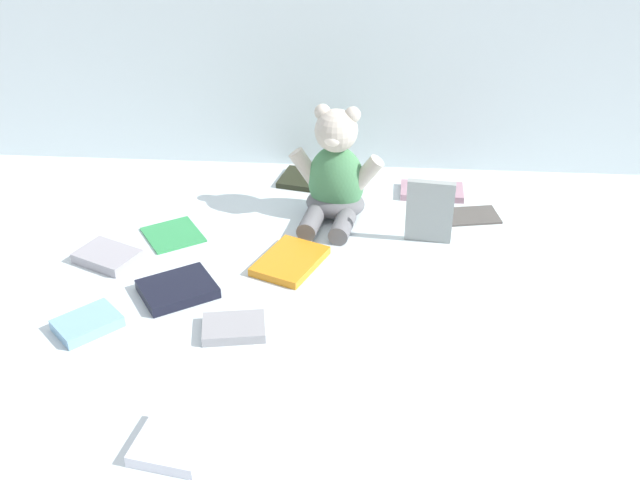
% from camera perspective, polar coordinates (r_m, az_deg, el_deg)
% --- Properties ---
extents(ground_plane, '(3.20, 3.20, 0.00)m').
position_cam_1_polar(ground_plane, '(1.41, 0.07, -1.36)').
color(ground_plane, silver).
extents(backdrop_drape, '(1.84, 0.03, 0.70)m').
position_cam_1_polar(backdrop_drape, '(1.65, 1.15, 16.79)').
color(backdrop_drape, silver).
rests_on(backdrop_drape, ground_plane).
extents(teddy_bear, '(0.19, 0.18, 0.23)m').
position_cam_1_polar(teddy_bear, '(1.51, 1.16, 4.73)').
color(teddy_bear, '#4C8C59').
rests_on(teddy_bear, ground_plane).
extents(book_case_0, '(0.09, 0.04, 0.13)m').
position_cam_1_polar(book_case_0, '(1.44, 8.24, 2.12)').
color(book_case_0, '#969E9D').
rests_on(book_case_0, ground_plane).
extents(book_case_1, '(0.16, 0.15, 0.02)m').
position_cam_1_polar(book_case_1, '(1.33, -10.66, -3.64)').
color(book_case_1, black).
rests_on(book_case_1, ground_plane).
extents(book_case_2, '(0.13, 0.12, 0.02)m').
position_cam_1_polar(book_case_2, '(1.45, -15.70, -1.20)').
color(book_case_2, '#9F9BA4').
rests_on(book_case_2, ground_plane).
extents(book_case_3, '(0.14, 0.08, 0.01)m').
position_cam_1_polar(book_case_3, '(1.65, 8.40, 3.65)').
color(book_case_3, '#A87C8D').
rests_on(book_case_3, ground_plane).
extents(book_case_4, '(0.11, 0.11, 0.02)m').
position_cam_1_polar(book_case_4, '(1.06, -11.03, -14.77)').
color(book_case_4, white).
rests_on(book_case_4, ground_plane).
extents(book_case_5, '(0.11, 0.11, 0.01)m').
position_cam_1_polar(book_case_5, '(1.68, -1.36, 4.62)').
color(book_case_5, black).
rests_on(book_case_5, ground_plane).
extents(book_case_6, '(0.11, 0.09, 0.02)m').
position_cam_1_polar(book_case_6, '(1.23, -6.50, -6.58)').
color(book_case_6, '#96969B').
rests_on(book_case_6, ground_plane).
extents(book_case_7, '(0.13, 0.09, 0.01)m').
position_cam_1_polar(book_case_7, '(1.57, 11.15, 1.86)').
color(book_case_7, '#504B46').
rests_on(book_case_7, ground_plane).
extents(book_case_8, '(0.12, 0.12, 0.02)m').
position_cam_1_polar(book_case_8, '(1.29, -17.09, -6.01)').
color(book_case_8, '#7EB2D8').
rests_on(book_case_8, ground_plane).
extents(book_case_9, '(0.14, 0.16, 0.01)m').
position_cam_1_polar(book_case_9, '(1.39, -2.25, -1.59)').
color(book_case_9, orange).
rests_on(book_case_9, ground_plane).
extents(book_case_10, '(0.14, 0.14, 0.01)m').
position_cam_1_polar(book_case_10, '(1.50, -11.00, 0.47)').
color(book_case_10, '#31944F').
rests_on(book_case_10, ground_plane).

